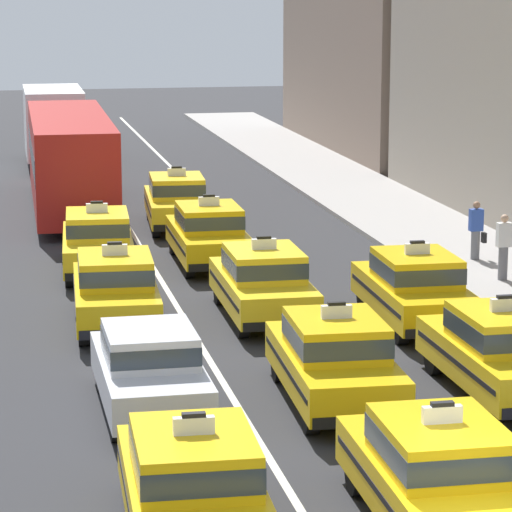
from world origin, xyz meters
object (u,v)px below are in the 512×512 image
taxi_left_fourth (98,241)px  taxi_center_second (335,358)px  box_truck_left_sixth (53,123)px  taxi_center_fifth (177,200)px  taxi_left_nearest (194,486)px  bus_left_fifth (70,157)px  taxi_center_nearest (438,474)px  taxi_left_third (115,289)px  taxi_right_second (501,350)px  taxi_center_third (263,282)px  sedan_left_second (150,367)px  pedestrian_near_crosswalk (476,230)px  taxi_center_fourth (209,233)px  taxi_right_third (415,287)px  pedestrian_mid_block (504,247)px

taxi_left_fourth → taxi_center_second: (3.27, -11.94, 0.00)m
box_truck_left_sixth → taxi_center_fifth: bearing=-78.6°
taxi_left_nearest → taxi_center_second: bearing=58.3°
bus_left_fifth → taxi_center_nearest: bus_left_fifth is taller
taxi_left_third → bus_left_fifth: bus_left_fifth is taller
taxi_center_nearest → taxi_right_second: size_ratio=1.01×
taxi_center_third → taxi_center_fifth: (-0.29, 11.69, 0.00)m
taxi_left_third → taxi_center_third: size_ratio=1.01×
sedan_left_second → pedestrian_near_crosswalk: size_ratio=2.70×
taxi_center_second → box_truck_left_sixth: bearing=95.7°
taxi_center_second → pedestrian_near_crosswalk: (6.90, 11.05, 0.07)m
box_truck_left_sixth → taxi_center_fourth: box_truck_left_sixth is taller
taxi_left_nearest → taxi_left_fourth: 17.59m
taxi_left_nearest → taxi_left_third: same height
taxi_left_nearest → taxi_center_third: size_ratio=1.01×
box_truck_left_sixth → taxi_center_third: box_truck_left_sixth is taller
taxi_left_third → pedestrian_near_crosswalk: size_ratio=2.92×
bus_left_fifth → taxi_right_second: bearing=-73.5°
bus_left_fifth → taxi_center_nearest: bearing=-83.3°
bus_left_fifth → taxi_right_third: (6.54, -16.62, -0.94)m
bus_left_fifth → box_truck_left_sixth: 11.14m
taxi_left_fourth → taxi_center_fourth: bearing=9.0°
taxi_left_fourth → bus_left_fifth: bus_left_fifth is taller
taxi_left_fourth → pedestrian_mid_block: 10.52m
box_truck_left_sixth → taxi_center_fifth: 15.20m
sedan_left_second → taxi_center_fifth: (3.07, 17.83, 0.03)m
taxi_left_nearest → taxi_center_fifth: size_ratio=0.99×
taxi_left_nearest → taxi_right_third: size_ratio=1.00×
bus_left_fifth → pedestrian_mid_block: 16.63m
taxi_center_third → taxi_left_nearest: bearing=-106.2°
taxi_center_fourth → taxi_right_third: bearing=-64.6°
bus_left_fifth → box_truck_left_sixth: box_truck_left_sixth is taller
taxi_left_nearest → bus_left_fifth: (0.17, 27.43, 0.94)m
pedestrian_mid_block → pedestrian_near_crosswalk: bearing=84.8°
bus_left_fifth → sedan_left_second: bearing=-90.1°
taxi_center_second → taxi_center_fourth: same height
taxi_center_nearest → taxi_right_second: bearing=60.7°
box_truck_left_sixth → taxi_center_third: (3.28, -26.56, -0.90)m
box_truck_left_sixth → taxi_left_fourth: bearing=-90.0°
taxi_left_nearest → taxi_right_third: (6.71, 10.81, 0.00)m
taxi_center_third → taxi_center_fifth: same height
taxi_left_fourth → taxi_center_third: 6.47m
taxi_center_second → taxi_center_third: same height
taxi_left_third → bus_left_fifth: 15.44m
taxi_left_nearest → pedestrian_near_crosswalk: bearing=58.1°
taxi_center_fifth → pedestrian_mid_block: size_ratio=2.78×
taxi_left_fourth → pedestrian_mid_block: taxi_left_fourth is taller
sedan_left_second → bus_left_fifth: size_ratio=0.38×
taxi_right_third → bus_left_fifth: bearing=111.5°
box_truck_left_sixth → taxi_center_nearest: (3.21, -38.79, -0.90)m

